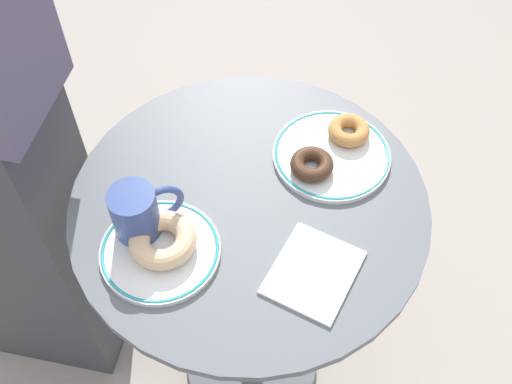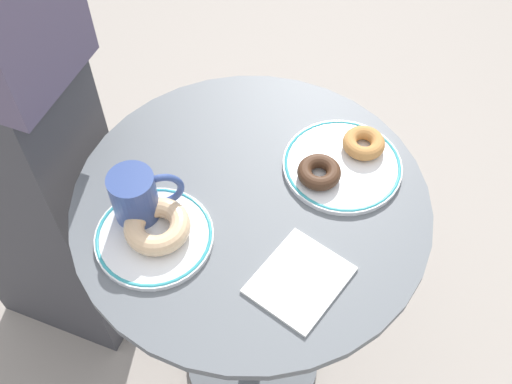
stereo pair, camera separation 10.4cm
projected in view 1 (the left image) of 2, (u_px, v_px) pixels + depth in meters
The scene contains 9 objects.
ground_plane at pixel (252, 363), 1.70m from camera, with size 7.00×7.00×0.02m, color #9E9389.
cafe_table at pixel (250, 272), 1.29m from camera, with size 0.64×0.64×0.76m.
plate_left at pixel (160, 251), 1.02m from camera, with size 0.20×0.20×0.01m.
plate_right at pixel (332, 155), 1.14m from camera, with size 0.22×0.22×0.01m.
donut_glazed at pixel (163, 240), 1.00m from camera, with size 0.11×0.11×0.03m, color #E0B789.
donut_old_fashioned at pixel (349, 130), 1.15m from camera, with size 0.08×0.08×0.03m, color #BC7F42.
donut_chocolate at pixel (312, 164), 1.10m from camera, with size 0.08×0.08×0.03m, color #422819.
paper_napkin at pixel (313, 272), 1.00m from camera, with size 0.15×0.13×0.01m, color white.
coffee_mug at pixel (138, 213), 1.01m from camera, with size 0.12×0.08×0.10m.
Camera 1 is at (-0.47, -0.43, 1.64)m, focal length 43.40 mm.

